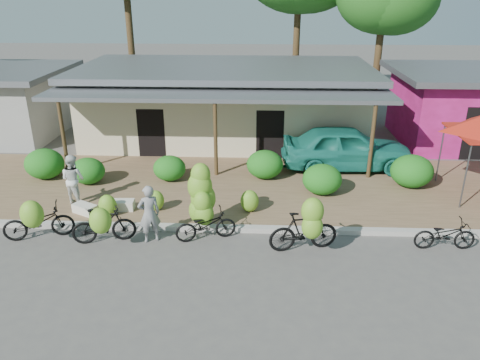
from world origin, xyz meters
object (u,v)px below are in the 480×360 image
at_px(bike_far_right, 445,235).
at_px(bystander, 73,179).
at_px(sack_near, 120,205).
at_px(teal_van, 346,148).
at_px(bike_far_left, 37,221).
at_px(vendor, 149,214).
at_px(bike_left, 103,224).
at_px(bike_center, 203,207).
at_px(bike_right, 305,228).
at_px(sack_far, 85,209).

xyz_separation_m(bike_far_right, bystander, (-10.95, 2.23, 0.50)).
relative_size(sack_near, teal_van, 0.17).
height_order(bike_far_left, teal_van, teal_van).
xyz_separation_m(vendor, bystander, (-2.93, 2.16, 0.09)).
height_order(bystander, teal_van, teal_van).
height_order(bike_left, bike_center, bike_center).
distance_m(sack_near, teal_van, 8.63).
bearing_deg(bike_left, bike_right, -106.75).
bearing_deg(bike_far_right, bike_far_left, 88.00).
xyz_separation_m(bike_center, sack_near, (-2.77, 1.25, -0.58)).
xyz_separation_m(bike_right, bike_far_right, (3.78, 0.37, -0.30)).
bearing_deg(bike_right, bike_center, 59.86).
xyz_separation_m(bike_far_right, vendor, (-8.02, 0.07, 0.41)).
bearing_deg(teal_van, bike_far_left, 118.44).
distance_m(bike_right, bystander, 7.62).
relative_size(bike_far_left, sack_far, 2.69).
distance_m(bike_far_right, vendor, 8.03).
xyz_separation_m(bike_center, bike_right, (2.80, -0.87, -0.12)).
relative_size(bike_far_left, bike_far_right, 1.22).
xyz_separation_m(bike_left, teal_van, (7.52, 5.91, 0.34)).
bearing_deg(bike_left, bystander, 20.57).
relative_size(bike_left, sack_far, 2.40).
relative_size(bike_far_right, vendor, 0.99).
xyz_separation_m(bike_far_right, sack_near, (-9.35, 1.76, -0.16)).
xyz_separation_m(bike_right, sack_near, (-5.57, 2.13, -0.46)).
xyz_separation_m(sack_far, vendor, (2.37, -1.39, 0.58)).
distance_m(bike_far_left, teal_van, 11.04).
height_order(bike_far_right, vendor, vendor).
xyz_separation_m(bike_left, bike_right, (5.46, -0.19, 0.12)).
bearing_deg(sack_far, bike_far_left, -117.62).
height_order(sack_far, teal_van, teal_van).
xyz_separation_m(bike_far_left, bike_left, (1.90, -0.17, 0.02)).
relative_size(bike_center, vendor, 1.25).
relative_size(bike_left, bike_center, 0.86).
relative_size(bike_far_left, bike_left, 1.12).
distance_m(bike_right, bike_far_right, 3.81).
bearing_deg(bike_far_left, vendor, -106.29).
bearing_deg(vendor, bike_far_right, 154.39).
relative_size(bike_left, teal_van, 0.37).
bearing_deg(bike_far_left, bystander, -22.85).
bearing_deg(sack_far, vendor, -30.53).
distance_m(bike_center, bystander, 4.69).
relative_size(sack_near, bystander, 0.52).
bearing_deg(bike_far_left, sack_far, -45.28).
bearing_deg(bike_right, sack_near, 56.31).
distance_m(bike_far_right, bystander, 11.18).
bearing_deg(bystander, bike_right, -178.06).
bearing_deg(bike_center, vendor, 89.29).
bearing_deg(vendor, bystander, -61.45).
relative_size(sack_near, sack_far, 1.13).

